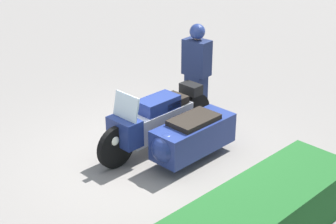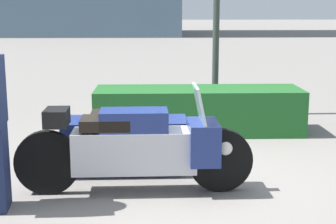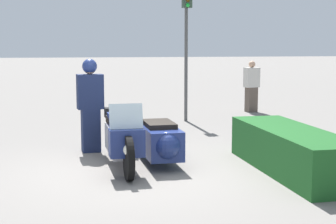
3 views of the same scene
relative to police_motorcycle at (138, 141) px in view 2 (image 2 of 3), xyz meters
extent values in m
plane|color=slate|center=(0.38, -0.10, -0.48)|extent=(160.00, 160.00, 0.00)
cylinder|color=black|center=(0.90, -0.35, -0.13)|extent=(0.70, 0.11, 0.70)
cylinder|color=black|center=(-0.96, -0.39, -0.13)|extent=(0.70, 0.11, 0.70)
cylinder|color=black|center=(-0.22, 0.33, -0.20)|extent=(0.55, 0.11, 0.55)
cube|color=#B7B7BC|center=(-0.03, -0.37, -0.01)|extent=(1.32, 0.43, 0.45)
cube|color=navy|center=(-0.03, -0.37, 0.32)|extent=(0.72, 0.40, 0.24)
cube|color=black|center=(-0.33, -0.38, 0.30)|extent=(0.53, 0.40, 0.12)
cube|color=navy|center=(0.71, -0.36, 0.08)|extent=(0.33, 0.56, 0.44)
cube|color=silver|center=(0.66, -0.36, 0.50)|extent=(0.12, 0.53, 0.40)
sphere|color=white|center=(0.95, -0.35, 0.01)|extent=(0.18, 0.18, 0.18)
cube|color=navy|center=(-0.16, 0.33, -0.06)|extent=(1.49, 0.60, 0.50)
sphere|color=navy|center=(0.47, 0.34, -0.04)|extent=(0.47, 0.48, 0.47)
cube|color=black|center=(-0.16, 0.33, 0.23)|extent=(0.82, 0.50, 0.09)
cube|color=black|center=(-0.84, -0.39, 0.37)|extent=(0.25, 0.37, 0.18)
cube|color=#1E5623|center=(0.90, 2.36, -0.12)|extent=(3.28, 0.96, 0.71)
cylinder|color=#2D3833|center=(1.33, 3.71, 1.59)|extent=(0.12, 0.12, 4.14)
camera|label=1|loc=(5.32, 5.35, 3.75)|focal=55.00mm
camera|label=2|loc=(0.17, -5.71, 1.50)|focal=55.00mm
camera|label=3|loc=(8.64, -1.33, 1.61)|focal=55.00mm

